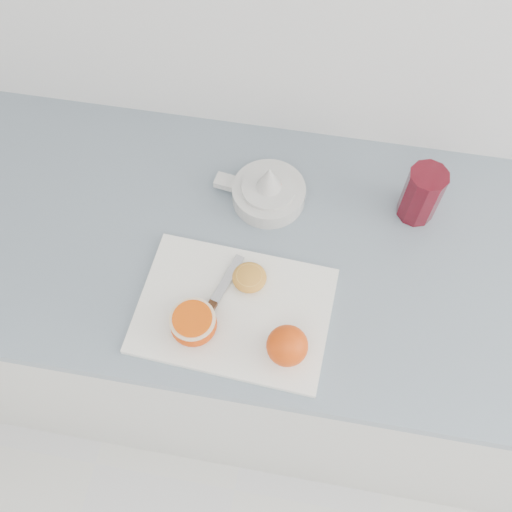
% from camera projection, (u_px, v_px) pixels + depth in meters
% --- Properties ---
extents(counter, '(2.39, 0.64, 0.89)m').
position_uv_depth(counter, '(312.00, 334.00, 1.52)').
color(counter, silver).
rests_on(counter, ground).
extents(cutting_board, '(0.37, 0.27, 0.01)m').
position_uv_depth(cutting_board, '(234.00, 310.00, 1.06)').
color(cutting_board, white).
rests_on(cutting_board, counter).
extents(whole_orange, '(0.07, 0.07, 0.07)m').
position_uv_depth(whole_orange, '(287.00, 346.00, 0.98)').
color(whole_orange, red).
rests_on(whole_orange, cutting_board).
extents(half_orange, '(0.08, 0.08, 0.05)m').
position_uv_depth(half_orange, '(193.00, 324.00, 1.02)').
color(half_orange, red).
rests_on(half_orange, cutting_board).
extents(squeezed_shell, '(0.07, 0.07, 0.03)m').
position_uv_depth(squeezed_shell, '(249.00, 277.00, 1.07)').
color(squeezed_shell, orange).
rests_on(squeezed_shell, cutting_board).
extents(paring_knife, '(0.07, 0.19, 0.01)m').
position_uv_depth(paring_knife, '(208.00, 313.00, 1.05)').
color(paring_knife, '#4B2412').
rests_on(paring_knife, cutting_board).
extents(citrus_juicer, '(0.19, 0.15, 0.10)m').
position_uv_depth(citrus_juicer, '(268.00, 191.00, 1.17)').
color(citrus_juicer, white).
rests_on(citrus_juicer, counter).
extents(red_tumbler, '(0.08, 0.08, 0.13)m').
position_uv_depth(red_tumbler, '(421.00, 196.00, 1.13)').
color(red_tumbler, '#590C17').
rests_on(red_tumbler, counter).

